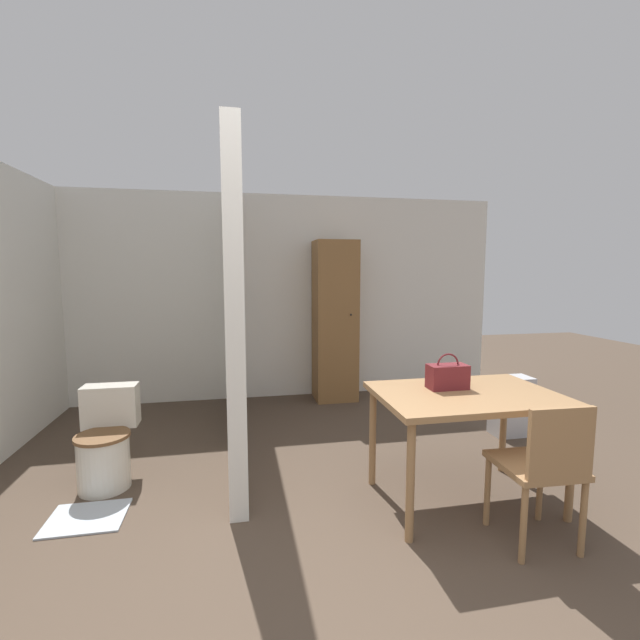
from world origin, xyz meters
The scene contains 9 objects.
wall_back centered at (0.00, 3.88, 1.25)m, with size 5.75×0.12×2.50m.
partition_wall centered at (-0.45, 2.47, 1.25)m, with size 0.12×2.70×2.50m.
dining_table centered at (1.06, 1.08, 0.69)m, with size 1.19×0.82×0.77m.
wooden_chair centered at (1.23, 0.55, 0.49)m, with size 0.44×0.44×0.87m.
toilet centered at (-1.41, 1.82, 0.31)m, with size 0.40×0.53×0.70m.
handbag centered at (0.98, 1.19, 0.86)m, with size 0.27×0.14×0.25m.
wooden_cabinet centered at (0.74, 3.58, 0.97)m, with size 0.50×0.47×1.94m.
bath_mat centered at (-1.41, 1.35, 0.01)m, with size 0.47×0.38×0.01m.
space_heater centered at (2.14, 2.10, 0.28)m, with size 0.36×0.23×0.57m.
Camera 1 is at (-0.44, -1.47, 1.58)m, focal length 24.00 mm.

